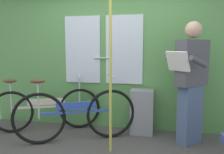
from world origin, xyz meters
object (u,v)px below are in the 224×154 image
object	(u,v)px
passenger_reading_newspaper	(191,81)
handrail_pole	(110,65)
trash_bin_by_wall	(142,112)
bicycle_leaning_behind	(76,115)
bicycle_near_door	(46,109)

from	to	relation	value
passenger_reading_newspaper	handrail_pole	xyz separation A→B (m)	(-1.02, -0.46, 0.23)
trash_bin_by_wall	handrail_pole	bearing A→B (deg)	-115.63
bicycle_leaning_behind	passenger_reading_newspaper	world-z (taller)	passenger_reading_newspaper
bicycle_leaning_behind	trash_bin_by_wall	distance (m)	1.03
bicycle_near_door	trash_bin_by_wall	xyz separation A→B (m)	(1.53, 0.18, -0.01)
bicycle_near_door	passenger_reading_newspaper	xyz separation A→B (m)	(2.20, -0.08, 0.53)
trash_bin_by_wall	bicycle_near_door	bearing A→B (deg)	-173.09
handrail_pole	bicycle_leaning_behind	bearing A→B (deg)	157.24
bicycle_leaning_behind	handrail_pole	world-z (taller)	handrail_pole
passenger_reading_newspaper	bicycle_leaning_behind	bearing A→B (deg)	-34.86
bicycle_near_door	handrail_pole	bearing A→B (deg)	-48.05
trash_bin_by_wall	passenger_reading_newspaper	bearing A→B (deg)	-21.85
bicycle_leaning_behind	bicycle_near_door	bearing A→B (deg)	128.32
bicycle_leaning_behind	trash_bin_by_wall	bearing A→B (deg)	3.50
bicycle_near_door	bicycle_leaning_behind	bearing A→B (deg)	-49.77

